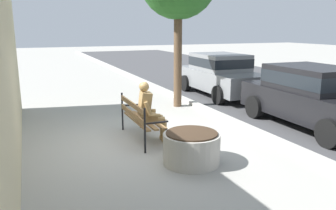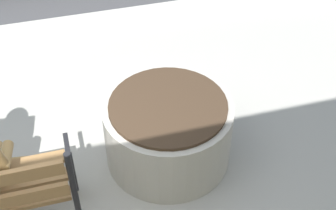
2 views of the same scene
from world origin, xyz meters
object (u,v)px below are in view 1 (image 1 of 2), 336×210
(concrete_planter, at_px, (191,148))
(parked_car_grey, at_px, (221,73))
(parked_car_black, at_px, (314,95))
(bronze_statue_seated, at_px, (151,113))
(park_bench, at_px, (139,117))

(concrete_planter, relative_size, parked_car_grey, 0.26)
(parked_car_grey, relative_size, parked_car_black, 1.00)
(bronze_statue_seated, bearing_deg, parked_car_black, 83.64)
(bronze_statue_seated, xyz_separation_m, concrete_planter, (1.47, 0.27, -0.37))
(park_bench, height_order, parked_car_black, parked_car_black)
(bronze_statue_seated, xyz_separation_m, parked_car_black, (0.47, 4.23, 0.17))
(bronze_statue_seated, bearing_deg, parked_car_grey, 133.88)
(park_bench, relative_size, parked_car_black, 0.44)
(park_bench, bearing_deg, parked_car_black, 80.88)
(bronze_statue_seated, relative_size, parked_car_black, 0.33)
(concrete_planter, bearing_deg, bronze_statue_seated, -169.77)
(park_bench, distance_m, concrete_planter, 1.80)
(parked_car_grey, distance_m, parked_car_black, 4.54)
(park_bench, height_order, concrete_planter, park_bench)
(bronze_statue_seated, bearing_deg, park_bench, -138.97)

